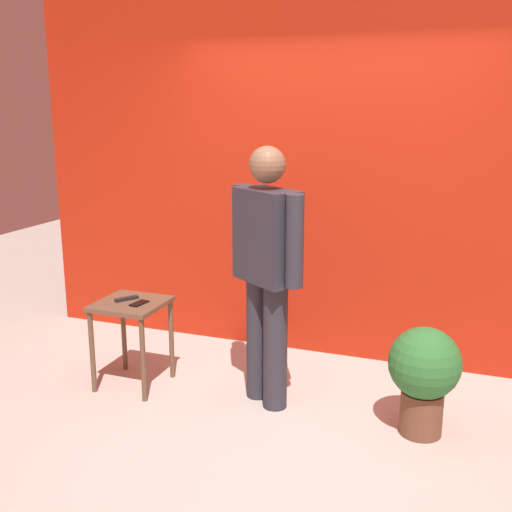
{
  "coord_description": "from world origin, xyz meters",
  "views": [
    {
      "loc": [
        1.05,
        -3.25,
        1.98
      ],
      "look_at": [
        -0.35,
        0.55,
        0.98
      ],
      "focal_mm": 42.97,
      "sensor_mm": 36.0,
      "label": 1
    }
  ],
  "objects_px": {
    "standing_person": "(267,264)",
    "cell_phone": "(139,303)",
    "side_table": "(131,317)",
    "potted_plant": "(424,372)",
    "tv_remote": "(127,299)"
  },
  "relations": [
    {
      "from": "cell_phone",
      "to": "tv_remote",
      "type": "bearing_deg",
      "value": 168.29
    },
    {
      "from": "standing_person",
      "to": "side_table",
      "type": "relative_size",
      "value": 2.76
    },
    {
      "from": "standing_person",
      "to": "potted_plant",
      "type": "relative_size",
      "value": 2.53
    },
    {
      "from": "potted_plant",
      "to": "cell_phone",
      "type": "bearing_deg",
      "value": -178.94
    },
    {
      "from": "standing_person",
      "to": "cell_phone",
      "type": "bearing_deg",
      "value": -173.14
    },
    {
      "from": "cell_phone",
      "to": "tv_remote",
      "type": "relative_size",
      "value": 0.85
    },
    {
      "from": "standing_person",
      "to": "cell_phone",
      "type": "relative_size",
      "value": 12.07
    },
    {
      "from": "side_table",
      "to": "potted_plant",
      "type": "relative_size",
      "value": 0.92
    },
    {
      "from": "side_table",
      "to": "cell_phone",
      "type": "distance_m",
      "value": 0.15
    },
    {
      "from": "cell_phone",
      "to": "potted_plant",
      "type": "relative_size",
      "value": 0.21
    },
    {
      "from": "cell_phone",
      "to": "side_table",
      "type": "bearing_deg",
      "value": 173.03
    },
    {
      "from": "potted_plant",
      "to": "side_table",
      "type": "bearing_deg",
      "value": -179.63
    },
    {
      "from": "side_table",
      "to": "cell_phone",
      "type": "bearing_deg",
      "value": -15.4
    },
    {
      "from": "standing_person",
      "to": "tv_remote",
      "type": "distance_m",
      "value": 1.09
    },
    {
      "from": "side_table",
      "to": "potted_plant",
      "type": "bearing_deg",
      "value": 0.37
    }
  ]
}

